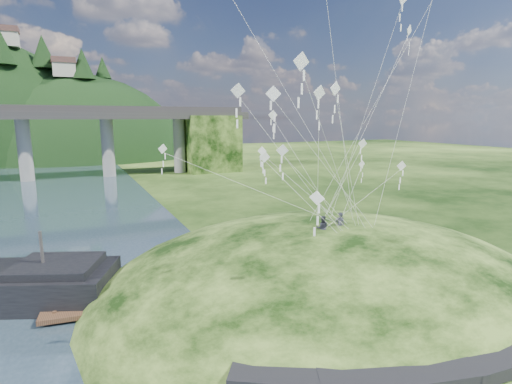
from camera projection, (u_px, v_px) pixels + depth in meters
name	position (u px, v px, depth m)	size (l,w,h in m)	color
ground	(239.00, 325.00, 24.46)	(320.00, 320.00, 0.00)	black
grass_hill	(327.00, 308.00, 29.85)	(36.00, 32.00, 13.00)	black
footpath	(467.00, 346.00, 18.52)	(22.29, 5.84, 0.83)	black
wooden_dock	(141.00, 303.00, 26.60)	(12.38, 3.34, 0.87)	#3B2518
kite_flyers	(329.00, 215.00, 27.83)	(2.52, 0.99, 1.88)	#242430
kite_swarm	(321.00, 84.00, 26.11)	(20.61, 14.50, 20.96)	silver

